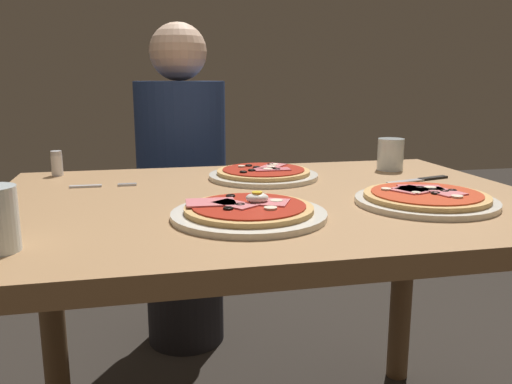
% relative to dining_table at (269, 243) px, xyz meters
% --- Properties ---
extents(dining_table, '(1.21, 0.87, 0.73)m').
position_rel_dining_table_xyz_m(dining_table, '(0.00, 0.00, 0.00)').
color(dining_table, '#9E754C').
rests_on(dining_table, ground).
extents(pizza_foreground, '(0.29, 0.29, 0.05)m').
position_rel_dining_table_xyz_m(pizza_foreground, '(-0.08, -0.17, 0.12)').
color(pizza_foreground, silver).
rests_on(pizza_foreground, dining_table).
extents(pizza_across_left, '(0.29, 0.29, 0.03)m').
position_rel_dining_table_xyz_m(pizza_across_left, '(0.04, 0.21, 0.12)').
color(pizza_across_left, silver).
rests_on(pizza_across_left, dining_table).
extents(pizza_across_right, '(0.29, 0.29, 0.03)m').
position_rel_dining_table_xyz_m(pizza_across_right, '(0.30, -0.14, 0.12)').
color(pizza_across_right, silver).
rests_on(pizza_across_right, dining_table).
extents(water_glass_near, '(0.07, 0.07, 0.09)m').
position_rel_dining_table_xyz_m(water_glass_near, '(0.42, 0.26, 0.15)').
color(water_glass_near, silver).
rests_on(water_glass_near, dining_table).
extents(fork, '(0.16, 0.02, 0.00)m').
position_rel_dining_table_xyz_m(fork, '(-0.38, 0.19, 0.11)').
color(fork, silver).
rests_on(fork, dining_table).
extents(knife, '(0.19, 0.07, 0.01)m').
position_rel_dining_table_xyz_m(knife, '(0.43, 0.09, 0.11)').
color(knife, silver).
rests_on(knife, dining_table).
extents(salt_shaker, '(0.03, 0.03, 0.07)m').
position_rel_dining_table_xyz_m(salt_shaker, '(-0.50, 0.37, 0.14)').
color(salt_shaker, white).
rests_on(salt_shaker, dining_table).
extents(diner_person, '(0.32, 0.32, 1.18)m').
position_rel_dining_table_xyz_m(diner_person, '(-0.13, 0.79, -0.06)').
color(diner_person, black).
rests_on(diner_person, ground).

